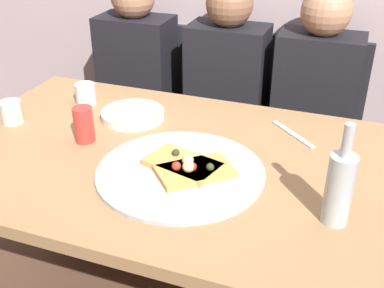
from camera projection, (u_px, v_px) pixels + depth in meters
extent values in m
cube|color=#99754C|center=(156.00, 158.00, 1.54)|extent=(1.43, 0.96, 0.04)
cylinder|color=#99754C|center=(70.00, 160.00, 2.26)|extent=(0.06, 0.06, 0.72)
cylinder|color=#99754C|center=(353.00, 219.00, 1.87)|extent=(0.06, 0.06, 0.72)
cylinder|color=#ADADB2|center=(181.00, 172.00, 1.41)|extent=(0.51, 0.51, 0.01)
cube|color=tan|center=(182.00, 164.00, 1.42)|extent=(0.25, 0.18, 0.02)
sphere|color=#EAD184|center=(188.00, 160.00, 1.41)|extent=(0.04, 0.04, 0.04)
sphere|color=#2D381E|center=(176.00, 153.00, 1.45)|extent=(0.02, 0.02, 0.02)
sphere|color=#B22D23|center=(192.00, 167.00, 1.38)|extent=(0.03, 0.03, 0.03)
cube|color=tan|center=(195.00, 171.00, 1.39)|extent=(0.25, 0.24, 0.02)
sphere|color=#EAD184|center=(188.00, 167.00, 1.37)|extent=(0.04, 0.04, 0.04)
sphere|color=#2D381E|center=(210.00, 167.00, 1.38)|extent=(0.02, 0.02, 0.02)
sphere|color=#B22D23|center=(176.00, 166.00, 1.38)|extent=(0.03, 0.03, 0.03)
cylinder|color=#B2BCC1|center=(339.00, 190.00, 1.17)|extent=(0.07, 0.07, 0.19)
cylinder|color=#B2BCC1|center=(348.00, 140.00, 1.11)|extent=(0.03, 0.03, 0.09)
cylinder|color=silver|center=(86.00, 94.00, 1.85)|extent=(0.08, 0.08, 0.08)
cylinder|color=#B7C6BC|center=(11.00, 112.00, 1.70)|extent=(0.08, 0.08, 0.08)
cylinder|color=red|center=(84.00, 125.00, 1.57)|extent=(0.07, 0.07, 0.12)
cylinder|color=white|center=(133.00, 114.00, 1.75)|extent=(0.23, 0.23, 0.03)
cube|color=#B7B7BC|center=(293.00, 134.00, 1.63)|extent=(0.17, 0.17, 0.01)
cube|color=black|center=(138.00, 117.00, 2.48)|extent=(0.44, 0.44, 0.05)
cube|color=black|center=(152.00, 64.00, 2.53)|extent=(0.44, 0.04, 0.45)
cylinder|color=black|center=(158.00, 180.00, 2.38)|extent=(0.04, 0.04, 0.42)
cylinder|color=black|center=(92.00, 167.00, 2.49)|extent=(0.04, 0.04, 0.42)
cylinder|color=black|center=(185.00, 146.00, 2.69)|extent=(0.04, 0.04, 0.42)
cylinder|color=black|center=(126.00, 135.00, 2.80)|extent=(0.04, 0.04, 0.42)
cube|color=black|center=(224.00, 131.00, 2.33)|extent=(0.44, 0.44, 0.05)
cube|color=black|center=(237.00, 75.00, 2.39)|extent=(0.44, 0.04, 0.45)
cylinder|color=black|center=(249.00, 199.00, 2.23)|extent=(0.04, 0.04, 0.42)
cylinder|color=black|center=(175.00, 184.00, 2.35)|extent=(0.04, 0.04, 0.42)
cylinder|color=black|center=(267.00, 161.00, 2.55)|extent=(0.04, 0.04, 0.42)
cylinder|color=black|center=(200.00, 149.00, 2.66)|extent=(0.04, 0.04, 0.42)
cube|color=black|center=(308.00, 145.00, 2.21)|extent=(0.44, 0.44, 0.05)
cube|color=black|center=(319.00, 85.00, 2.27)|extent=(0.44, 0.04, 0.45)
cylinder|color=black|center=(339.00, 218.00, 2.11)|extent=(0.04, 0.04, 0.42)
cylinder|color=black|center=(255.00, 200.00, 2.23)|extent=(0.04, 0.04, 0.42)
cylinder|color=black|center=(345.00, 175.00, 2.42)|extent=(0.04, 0.04, 0.42)
cylinder|color=black|center=(272.00, 162.00, 2.54)|extent=(0.04, 0.04, 0.42)
cube|color=black|center=(137.00, 69.00, 2.37)|extent=(0.36, 0.22, 0.52)
cylinder|color=black|center=(137.00, 134.00, 2.30)|extent=(0.12, 0.40, 0.12)
cylinder|color=black|center=(108.00, 129.00, 2.35)|extent=(0.12, 0.40, 0.12)
cylinder|color=black|center=(121.00, 194.00, 2.25)|extent=(0.11, 0.11, 0.45)
cylinder|color=black|center=(92.00, 188.00, 2.30)|extent=(0.11, 0.11, 0.45)
cube|color=black|center=(227.00, 80.00, 2.23)|extent=(0.36, 0.22, 0.52)
sphere|color=brown|center=(230.00, 4.00, 2.06)|extent=(0.21, 0.21, 0.21)
cylinder|color=black|center=(230.00, 151.00, 2.16)|extent=(0.12, 0.40, 0.12)
cylinder|color=black|center=(197.00, 145.00, 2.21)|extent=(0.12, 0.40, 0.12)
cylinder|color=black|center=(215.00, 215.00, 2.11)|extent=(0.11, 0.11, 0.45)
cylinder|color=black|center=(182.00, 208.00, 2.15)|extent=(0.11, 0.11, 0.45)
cube|color=black|center=(315.00, 92.00, 2.10)|extent=(0.36, 0.22, 0.52)
sphere|color=#A87A5B|center=(326.00, 11.00, 1.93)|extent=(0.21, 0.21, 0.21)
cylinder|color=black|center=(321.00, 167.00, 2.04)|extent=(0.12, 0.40, 0.12)
cylinder|color=black|center=(284.00, 160.00, 2.09)|extent=(0.12, 0.40, 0.12)
cylinder|color=black|center=(308.00, 236.00, 1.98)|extent=(0.11, 0.11, 0.45)
cylinder|color=black|center=(270.00, 228.00, 2.03)|extent=(0.11, 0.11, 0.45)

